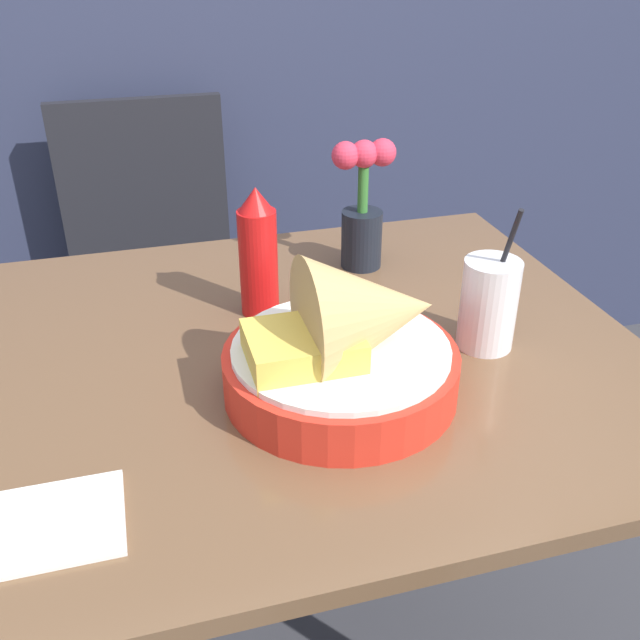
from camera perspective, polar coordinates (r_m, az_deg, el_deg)
The scene contains 7 objects.
dining_table at distance 1.07m, azimuth -0.70°, elevation -7.68°, with size 0.92×0.82×0.76m.
chair_far_window at distance 1.80m, azimuth -13.11°, elevation 4.37°, with size 0.40×0.40×0.92m.
food_basket at distance 0.88m, azimuth 2.43°, elevation -2.09°, with size 0.29×0.29×0.19m.
ketchup_bottle at distance 1.05m, azimuth -4.97°, elevation 5.29°, with size 0.06×0.06×0.20m.
drink_cup at distance 1.00m, azimuth 13.30°, elevation 1.04°, with size 0.08×0.08×0.21m.
flower_vase at distance 1.20m, azimuth 3.41°, elevation 8.89°, with size 0.11×0.07×0.22m.
napkin at distance 0.78m, azimuth -20.96°, elevation -15.04°, with size 0.15×0.12×0.01m.
Camera 1 is at (-0.22, -0.82, 1.29)m, focal length 40.00 mm.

